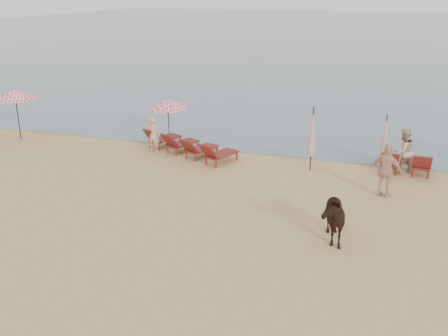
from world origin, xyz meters
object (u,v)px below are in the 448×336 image
object	(u,v)px
cow	(330,216)
umbrella_open_left_a	(15,94)
beachgoer_left	(154,135)
umbrella_closed_left	(312,132)
beachgoer_right_b	(386,171)
umbrella_open_left_b	(168,103)
umbrella_closed_right	(385,136)
lounger_cluster_right	(405,162)
lounger_cluster_left	(188,145)
beachgoer_right_a	(403,151)

from	to	relation	value
cow	umbrella_open_left_a	bearing A→B (deg)	142.96
beachgoer_left	umbrella_closed_left	bearing A→B (deg)	-179.07
cow	beachgoer_right_b	bearing A→B (deg)	52.25
umbrella_closed_left	beachgoer_right_b	world-z (taller)	umbrella_closed_left
umbrella_open_left_b	umbrella_closed_right	distance (m)	9.60
cow	beachgoer_right_b	distance (m)	4.00
umbrella_open_left_b	umbrella_closed_right	xyz separation A→B (m)	(9.53, -1.02, -0.42)
lounger_cluster_right	beachgoer_right_b	size ratio (longest dim) A/B	0.99
lounger_cluster_left	beachgoer_left	world-z (taller)	beachgoer_left
lounger_cluster_left	umbrella_open_left_b	distance (m)	2.65
umbrella_closed_right	beachgoer_right_b	distance (m)	2.73
umbrella_closed_left	cow	bearing A→B (deg)	-76.13
lounger_cluster_left	beachgoer_right_a	xyz separation A→B (m)	(8.65, 0.50, 0.44)
beachgoer_left	umbrella_closed_right	bearing A→B (deg)	-173.59
umbrella_open_left_b	beachgoer_left	world-z (taller)	umbrella_open_left_b
lounger_cluster_right	umbrella_open_left_a	xyz separation A→B (m)	(-17.26, -0.78, 1.72)
umbrella_open_left_a	umbrella_closed_right	bearing A→B (deg)	17.27
umbrella_open_left_b	beachgoer_right_b	world-z (taller)	umbrella_open_left_b
beachgoer_left	cow	bearing A→B (deg)	147.39
beachgoer_right_a	cow	bearing A→B (deg)	33.52
lounger_cluster_left	umbrella_closed_left	distance (m)	5.38
umbrella_open_left_b	beachgoer_left	bearing A→B (deg)	-72.03
lounger_cluster_right	beachgoer_right_a	size ratio (longest dim) A/B	1.04
umbrella_open_left_b	cow	distance (m)	11.15
beachgoer_left	lounger_cluster_right	bearing A→B (deg)	-173.98
umbrella_open_left_a	umbrella_closed_right	distance (m)	16.44
umbrella_open_left_a	beachgoer_right_a	distance (m)	17.19
umbrella_closed_left	beachgoer_right_a	bearing A→B (deg)	12.43
cow	umbrella_open_left_b	bearing A→B (deg)	121.32
lounger_cluster_left	umbrella_closed_right	size ratio (longest dim) A/B	1.97
lounger_cluster_left	lounger_cluster_right	xyz separation A→B (m)	(8.79, 0.59, -0.00)
umbrella_open_left_a	umbrella_closed_left	distance (m)	13.74
cow	beachgoer_right_a	distance (m)	6.64
umbrella_open_left_a	lounger_cluster_right	bearing A→B (deg)	17.10
lounger_cluster_left	beachgoer_left	bearing A→B (deg)	-154.42
umbrella_closed_right	umbrella_open_left_a	bearing A→B (deg)	-177.24
umbrella_open_left_a	beachgoer_right_a	world-z (taller)	umbrella_open_left_a
umbrella_open_left_b	umbrella_closed_left	size ratio (longest dim) A/B	0.82
beachgoer_left	beachgoer_right_a	size ratio (longest dim) A/B	0.88
umbrella_open_left_b	lounger_cluster_right	bearing A→B (deg)	11.25
umbrella_open_left_b	lounger_cluster_left	bearing A→B (deg)	-28.36
lounger_cluster_right	beachgoer_right_b	bearing A→B (deg)	-103.33
umbrella_open_left_a	cow	distance (m)	16.19
umbrella_closed_right	beachgoer_right_b	size ratio (longest dim) A/B	1.20
cow	beachgoer_right_a	bearing A→B (deg)	55.72
umbrella_open_left_a	umbrella_closed_right	world-z (taller)	umbrella_open_left_a
umbrella_closed_right	cow	size ratio (longest dim) A/B	1.28
umbrella_open_left_a	umbrella_closed_left	size ratio (longest dim) A/B	0.94
umbrella_closed_left	cow	xyz separation A→B (m)	(1.38, -5.58, -0.83)
lounger_cluster_right	cow	distance (m)	6.76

